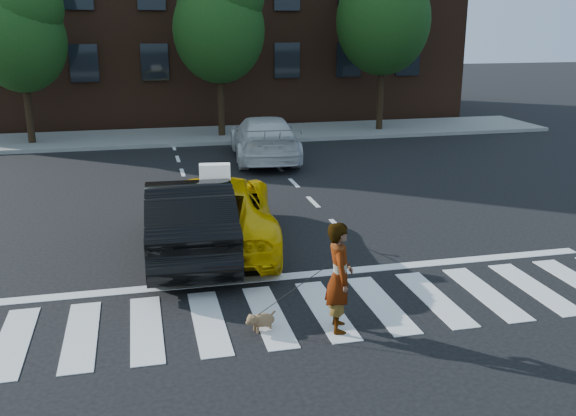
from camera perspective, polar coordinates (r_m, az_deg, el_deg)
The scene contains 13 objects.
ground at distance 11.08m, azimuth 3.40°, elevation -9.03°, with size 120.00×120.00×0.00m, color black.
crosswalk at distance 11.08m, azimuth 3.40°, elevation -9.00°, with size 13.00×2.40×0.01m, color silver.
stop_line at distance 12.49m, azimuth 1.29°, elevation -5.97°, with size 12.00×0.30×0.01m, color silver.
sidewalk_far at distance 27.64m, azimuth -7.06°, elevation 6.44°, with size 30.00×4.00×0.15m, color slate.
tree_left at distance 26.89m, azimuth -22.68°, elevation 14.44°, with size 3.39×3.38×6.50m.
tree_mid at distance 26.80m, azimuth -6.12°, elevation 16.43°, with size 3.69×3.69×7.10m.
tree_right at distance 28.57m, azimuth 8.58°, elevation 17.15°, with size 4.00×4.00×7.70m.
taxi at distance 14.07m, azimuth -6.51°, elevation -0.23°, with size 2.52×5.47×1.52m, color #F2BC05.
black_sedan at distance 13.52m, azimuth -8.77°, elevation -0.79°, with size 1.72×4.92×1.62m, color black.
white_suv at distance 22.73m, azimuth -2.11°, elevation 6.23°, with size 2.17×5.34×1.55m, color silver.
woman at distance 10.08m, azimuth 4.58°, elevation -6.15°, with size 0.65×0.43×1.79m, color #999999.
dog at distance 10.30m, azimuth -2.50°, elevation -9.93°, with size 0.54×0.35×0.32m.
taxi_sign at distance 13.65m, azimuth -6.53°, elevation 3.24°, with size 0.65×0.28×0.32m, color white.
Camera 1 is at (-2.93, -9.58, 4.73)m, focal length 40.00 mm.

